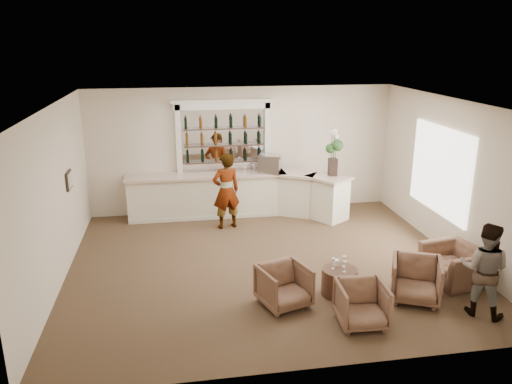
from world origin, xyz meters
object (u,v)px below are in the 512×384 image
at_px(cocktail_table, 339,282).
at_px(espresso_machine, 269,164).
at_px(sommelier, 226,191).
at_px(armchair_far, 454,265).
at_px(flower_vase, 333,150).
at_px(armchair_left, 284,286).
at_px(guest, 484,269).
at_px(bar_counter, 239,195).
at_px(armchair_right, 416,280).
at_px(armchair_center, 362,304).

distance_m(cocktail_table, espresso_machine, 4.63).
distance_m(sommelier, armchair_far, 5.37).
xyz_separation_m(sommelier, espresso_machine, (1.22, 0.78, 0.44)).
bearing_deg(espresso_machine, sommelier, -128.34).
bearing_deg(flower_vase, espresso_machine, 160.45).
bearing_deg(armchair_left, guest, -32.45).
bearing_deg(sommelier, bar_counter, -131.97).
bearing_deg(bar_counter, armchair_right, -62.86).
xyz_separation_m(guest, armchair_center, (-2.10, 0.01, -0.46)).
bearing_deg(sommelier, guest, 114.65).
xyz_separation_m(sommelier, armchair_left, (0.57, -3.90, -0.57)).
xyz_separation_m(guest, espresso_machine, (-2.57, 5.50, 0.56)).
bearing_deg(guest, sommelier, -10.05).
xyz_separation_m(sommelier, armchair_center, (1.69, -4.71, -0.58)).
bearing_deg(armchair_left, bar_counter, 73.62).
xyz_separation_m(armchair_left, armchair_far, (3.41, 0.34, -0.02)).
bearing_deg(flower_vase, armchair_far, -71.92).
relative_size(cocktail_table, espresso_machine, 1.19).
distance_m(bar_counter, armchair_center, 5.65).
xyz_separation_m(bar_counter, armchair_left, (0.15, -4.69, -0.21)).
bearing_deg(armchair_center, flower_vase, 81.43).
height_order(cocktail_table, armchair_center, armchair_center).
height_order(armchair_far, espresso_machine, espresso_machine).
relative_size(sommelier, espresso_machine, 3.47).
xyz_separation_m(armchair_right, armchair_far, (1.06, 0.54, -0.04)).
height_order(cocktail_table, armchair_left, armchair_left).
relative_size(armchair_far, espresso_machine, 1.96).
bearing_deg(armchair_center, bar_counter, 106.46).
height_order(sommelier, armchair_center, sommelier).
distance_m(cocktail_table, armchair_far, 2.34).
bearing_deg(guest, armchair_right, 5.56).
bearing_deg(armchair_center, armchair_right, 29.65).
bearing_deg(bar_counter, guest, -58.56).
height_order(cocktail_table, guest, guest).
height_order(bar_counter, armchair_far, bar_counter).
distance_m(sommelier, flower_vase, 2.89).
bearing_deg(cocktail_table, armchair_right, -17.86).
xyz_separation_m(cocktail_table, guest, (2.13, -1.03, 0.57)).
relative_size(sommelier, armchair_right, 2.21).
bearing_deg(sommelier, flower_vase, 170.92).
bearing_deg(armchair_center, sommelier, 113.20).
height_order(armchair_left, flower_vase, flower_vase).
bearing_deg(armchair_far, sommelier, -142.10).
xyz_separation_m(bar_counter, espresso_machine, (0.80, -0.01, 0.80)).
bearing_deg(armchair_right, cocktail_table, -172.96).
distance_m(armchair_left, armchair_right, 2.36).
relative_size(armchair_right, flower_vase, 0.72).
xyz_separation_m(armchair_center, armchair_right, (1.24, 0.61, 0.03)).
relative_size(cocktail_table, armchair_center, 0.82).
bearing_deg(guest, armchair_left, 26.99).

